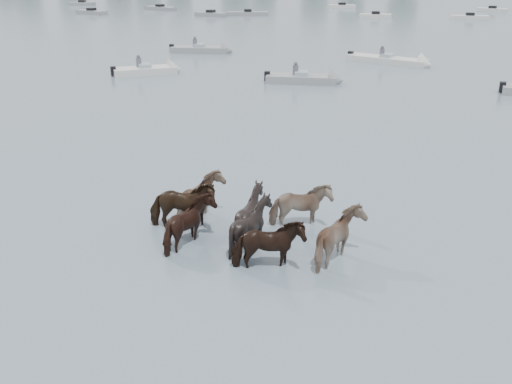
# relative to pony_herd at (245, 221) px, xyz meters

# --- Properties ---
(ground) EXTENTS (400.00, 400.00, 0.00)m
(ground) POSITION_rel_pony_herd_xyz_m (0.17, -1.40, -0.60)
(ground) COLOR slate
(ground) RESTS_ON ground
(pony_herd) EXTENTS (6.65, 4.28, 1.71)m
(pony_herd) POSITION_rel_pony_herd_xyz_m (0.00, 0.00, 0.00)
(pony_herd) COLOR black
(pony_herd) RESTS_ON ground
(motorboat_a) EXTENTS (4.75, 3.94, 1.92)m
(motorboat_a) POSITION_rel_pony_herd_xyz_m (-12.88, 22.83, -0.37)
(motorboat_a) COLOR silver
(motorboat_a) RESTS_ON ground
(motorboat_b) EXTENTS (5.12, 2.06, 1.92)m
(motorboat_b) POSITION_rel_pony_herd_xyz_m (-1.83, 22.45, -0.38)
(motorboat_b) COLOR gray
(motorboat_b) RESTS_ON ground
(motorboat_c) EXTENTS (6.65, 3.71, 1.92)m
(motorboat_c) POSITION_rel_pony_herd_xyz_m (3.13, 30.80, -0.38)
(motorboat_c) COLOR silver
(motorboat_c) RESTS_ON ground
(motorboat_f) EXTENTS (5.48, 2.37, 1.92)m
(motorboat_f) POSITION_rel_pony_herd_xyz_m (-12.40, 32.68, -0.38)
(motorboat_f) COLOR gray
(motorboat_f) RESTS_ON ground
(distant_flotilla) EXTENTS (103.23, 21.88, 0.93)m
(distant_flotilla) POSITION_rel_pony_herd_xyz_m (0.36, 69.64, -0.34)
(distant_flotilla) COLOR gray
(distant_flotilla) RESTS_ON ground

